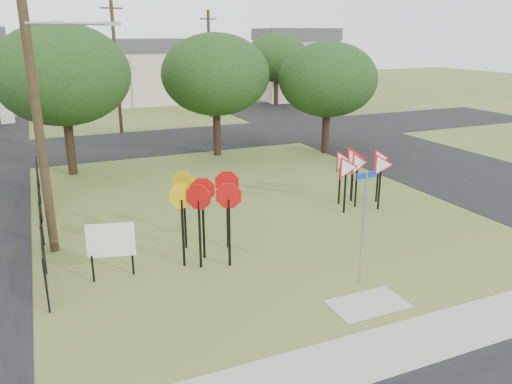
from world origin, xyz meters
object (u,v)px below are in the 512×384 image
street_name_sign (363,222)px  stop_sign_cluster (204,200)px  yield_sign_cluster (359,164)px  info_board (111,242)px

street_name_sign → stop_sign_cluster: bearing=136.3°
yield_sign_cluster → info_board: 10.44m
street_name_sign → yield_sign_cluster: bearing=56.2°
stop_sign_cluster → yield_sign_cluster: 7.64m
stop_sign_cluster → info_board: (-2.83, -0.19, -0.83)m
street_name_sign → yield_sign_cluster: (3.80, 5.68, -0.12)m
street_name_sign → yield_sign_cluster: street_name_sign is taller
stop_sign_cluster → yield_sign_cluster: bearing=18.1°
street_name_sign → info_board: bearing=153.7°
stop_sign_cluster → street_name_sign: bearing=-43.7°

